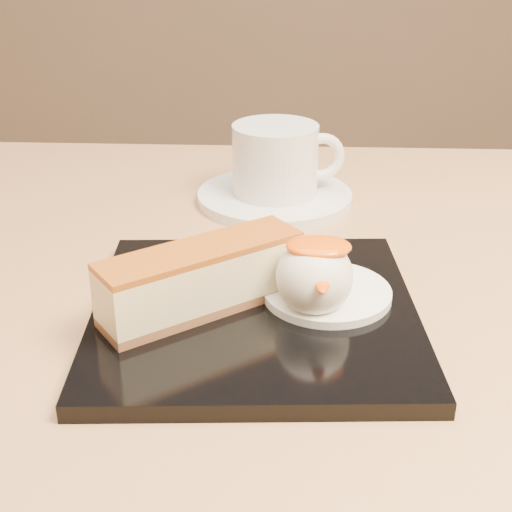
# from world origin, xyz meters

# --- Properties ---
(table) EXTENTS (0.80, 0.80, 0.72)m
(table) POSITION_xyz_m (0.00, 0.00, 0.56)
(table) COLOR black
(table) RESTS_ON ground
(dessert_plate) EXTENTS (0.23, 0.23, 0.01)m
(dessert_plate) POSITION_xyz_m (0.01, -0.01, 0.73)
(dessert_plate) COLOR black
(dessert_plate) RESTS_ON table
(cheesecake) EXTENTS (0.14, 0.12, 0.05)m
(cheesecake) POSITION_xyz_m (-0.02, -0.01, 0.75)
(cheesecake) COLOR brown
(cheesecake) RESTS_ON dessert_plate
(cream_smear) EXTENTS (0.09, 0.09, 0.01)m
(cream_smear) POSITION_xyz_m (0.06, 0.01, 0.73)
(cream_smear) COLOR white
(cream_smear) RESTS_ON dessert_plate
(ice_cream_scoop) EXTENTS (0.05, 0.05, 0.05)m
(ice_cream_scoop) POSITION_xyz_m (0.05, -0.01, 0.76)
(ice_cream_scoop) COLOR white
(ice_cream_scoop) RESTS_ON cream_smear
(mango_sauce) EXTENTS (0.04, 0.03, 0.01)m
(mango_sauce) POSITION_xyz_m (0.05, -0.01, 0.78)
(mango_sauce) COLOR #FF5A08
(mango_sauce) RESTS_ON ice_cream_scoop
(mint_sprig) EXTENTS (0.03, 0.02, 0.00)m
(mint_sprig) POSITION_xyz_m (0.03, 0.03, 0.74)
(mint_sprig) COLOR #2C8639
(mint_sprig) RESTS_ON cream_smear
(saucer) EXTENTS (0.15, 0.15, 0.01)m
(saucer) POSITION_xyz_m (0.02, 0.22, 0.72)
(saucer) COLOR white
(saucer) RESTS_ON table
(coffee_cup) EXTENTS (0.11, 0.08, 0.07)m
(coffee_cup) POSITION_xyz_m (0.02, 0.22, 0.76)
(coffee_cup) COLOR white
(coffee_cup) RESTS_ON saucer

